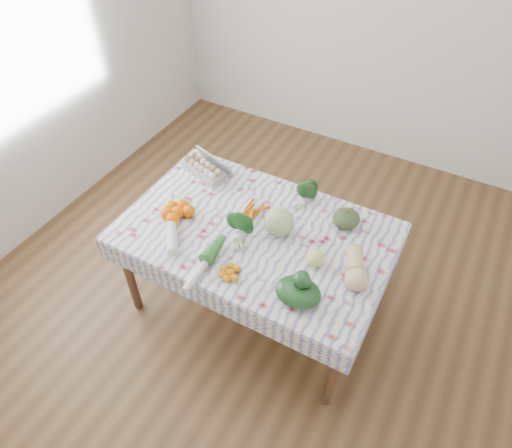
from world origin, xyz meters
name	(u,v)px	position (x,y,z in m)	size (l,w,h in m)	color
ground	(256,302)	(0.00, 0.00, 0.00)	(4.50, 4.50, 0.00)	#55371D
wall_back	(387,6)	(0.00, 2.25, 1.40)	(4.00, 0.04, 2.80)	silver
dining_table	(256,240)	(0.00, 0.00, 0.68)	(1.60, 1.00, 0.75)	brown
tablecloth	(256,231)	(0.00, 0.00, 0.76)	(1.66, 1.06, 0.01)	white
egg_carton	(203,170)	(-0.59, 0.30, 0.81)	(0.34, 0.14, 0.09)	#A2A29D
carrot_bunch	(249,213)	(-0.11, 0.11, 0.78)	(0.19, 0.18, 0.04)	#DA6008
kale_bunch	(305,194)	(0.15, 0.39, 0.82)	(0.14, 0.13, 0.13)	#163B15
kabocha_squash	(346,218)	(0.47, 0.32, 0.82)	(0.17, 0.17, 0.11)	#364825
cabbage	(279,222)	(0.13, 0.05, 0.85)	(0.18, 0.18, 0.18)	#97B675
butternut_squash	(356,268)	(0.66, -0.04, 0.83)	(0.13, 0.29, 0.13)	#DCB57E
orange_cluster	(178,212)	(-0.49, -0.13, 0.81)	(0.27, 0.27, 0.09)	#FF6501
broccoli	(235,231)	(-0.08, -0.11, 0.82)	(0.16, 0.16, 0.12)	#164E17
mandarin_cluster	(231,272)	(0.04, -0.37, 0.79)	(0.16, 0.16, 0.05)	orange
grapefruit	(315,258)	(0.43, -0.07, 0.81)	(0.11, 0.11, 0.11)	#F1F47A
spinach_bag	(298,292)	(0.44, -0.34, 0.82)	(0.25, 0.20, 0.11)	#143415
daikon	(172,227)	(-0.46, -0.25, 0.79)	(0.06, 0.06, 0.45)	silver
leek	(205,264)	(-0.12, -0.40, 0.78)	(0.05, 0.05, 0.41)	silver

